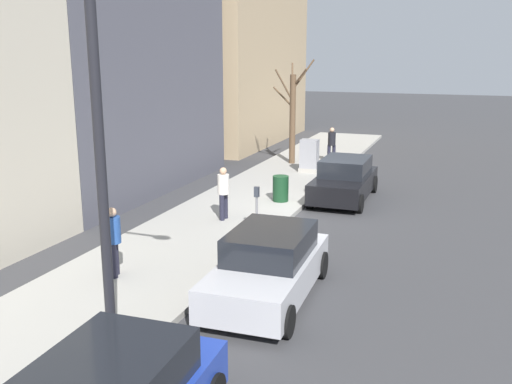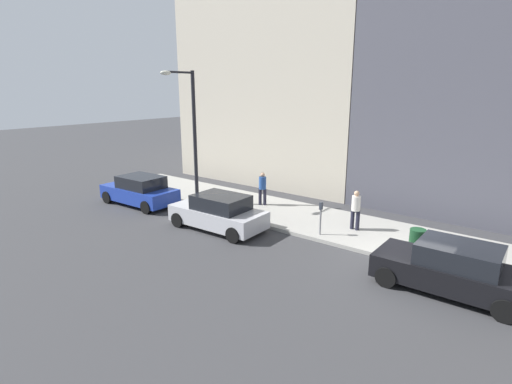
{
  "view_description": "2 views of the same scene",
  "coord_description": "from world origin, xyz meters",
  "px_view_note": "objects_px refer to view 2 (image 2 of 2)",
  "views": [
    {
      "loc": [
        -5.09,
        18.56,
        5.24
      ],
      "look_at": [
        0.88,
        2.53,
        1.05
      ],
      "focal_mm": 40.0,
      "sensor_mm": 36.0,
      "label": 1
    },
    {
      "loc": [
        -13.02,
        -3.64,
        5.89
      ],
      "look_at": [
        -0.47,
        6.18,
        1.69
      ],
      "focal_mm": 28.0,
      "sensor_mm": 36.0,
      "label": 2
    }
  ],
  "objects_px": {
    "trash_bin": "(417,241)",
    "parked_car_silver": "(219,213)",
    "pedestrian_far_corner": "(263,187)",
    "parking_meter": "(321,215)",
    "pedestrian_midblock": "(356,208)",
    "parked_car_black": "(452,269)",
    "office_block_center": "(505,12)",
    "office_tower_right": "(309,13)",
    "streetlamp": "(190,127)",
    "parked_car_blue": "(140,191)"
  },
  "relations": [
    {
      "from": "parked_car_silver",
      "to": "pedestrian_far_corner",
      "type": "bearing_deg",
      "value": 4.72
    },
    {
      "from": "pedestrian_midblock",
      "to": "parked_car_silver",
      "type": "bearing_deg",
      "value": 35.84
    },
    {
      "from": "pedestrian_far_corner",
      "to": "office_block_center",
      "type": "bearing_deg",
      "value": 21.08
    },
    {
      "from": "trash_bin",
      "to": "office_block_center",
      "type": "bearing_deg",
      "value": -1.77
    },
    {
      "from": "parked_car_blue",
      "to": "trash_bin",
      "type": "height_order",
      "value": "parked_car_blue"
    },
    {
      "from": "streetlamp",
      "to": "pedestrian_far_corner",
      "type": "bearing_deg",
      "value": -53.32
    },
    {
      "from": "pedestrian_midblock",
      "to": "pedestrian_far_corner",
      "type": "xyz_separation_m",
      "value": [
        0.5,
        5.19,
        0.0
      ]
    },
    {
      "from": "office_tower_right",
      "to": "pedestrian_far_corner",
      "type": "bearing_deg",
      "value": -160.92
    },
    {
      "from": "pedestrian_midblock",
      "to": "office_block_center",
      "type": "relative_size",
      "value": 0.09
    },
    {
      "from": "parked_car_silver",
      "to": "office_block_center",
      "type": "bearing_deg",
      "value": -35.03
    },
    {
      "from": "parked_car_silver",
      "to": "pedestrian_far_corner",
      "type": "distance_m",
      "value": 3.69
    },
    {
      "from": "pedestrian_midblock",
      "to": "office_block_center",
      "type": "height_order",
      "value": "office_block_center"
    },
    {
      "from": "parking_meter",
      "to": "pedestrian_midblock",
      "type": "height_order",
      "value": "pedestrian_midblock"
    },
    {
      "from": "parked_car_black",
      "to": "trash_bin",
      "type": "bearing_deg",
      "value": 38.27
    },
    {
      "from": "parking_meter",
      "to": "pedestrian_far_corner",
      "type": "height_order",
      "value": "pedestrian_far_corner"
    },
    {
      "from": "parked_car_blue",
      "to": "pedestrian_midblock",
      "type": "distance_m",
      "value": 10.92
    },
    {
      "from": "pedestrian_far_corner",
      "to": "pedestrian_midblock",
      "type": "bearing_deg",
      "value": -29.83
    },
    {
      "from": "streetlamp",
      "to": "pedestrian_midblock",
      "type": "distance_m",
      "value": 8.66
    },
    {
      "from": "streetlamp",
      "to": "pedestrian_far_corner",
      "type": "height_order",
      "value": "streetlamp"
    },
    {
      "from": "parked_car_black",
      "to": "office_tower_right",
      "type": "bearing_deg",
      "value": 44.65
    },
    {
      "from": "parked_car_black",
      "to": "parked_car_silver",
      "type": "relative_size",
      "value": 0.99
    },
    {
      "from": "pedestrian_midblock",
      "to": "pedestrian_far_corner",
      "type": "height_order",
      "value": "same"
    },
    {
      "from": "trash_bin",
      "to": "office_tower_right",
      "type": "bearing_deg",
      "value": 46.08
    },
    {
      "from": "parked_car_blue",
      "to": "parking_meter",
      "type": "relative_size",
      "value": 3.16
    },
    {
      "from": "parked_car_black",
      "to": "parked_car_silver",
      "type": "bearing_deg",
      "value": 91.16
    },
    {
      "from": "parked_car_silver",
      "to": "pedestrian_far_corner",
      "type": "xyz_separation_m",
      "value": [
        3.65,
        0.42,
        0.35
      ]
    },
    {
      "from": "parking_meter",
      "to": "pedestrian_far_corner",
      "type": "xyz_separation_m",
      "value": [
        1.92,
        4.35,
        0.11
      ]
    },
    {
      "from": "trash_bin",
      "to": "pedestrian_midblock",
      "type": "bearing_deg",
      "value": 70.92
    },
    {
      "from": "parked_car_black",
      "to": "parking_meter",
      "type": "relative_size",
      "value": 3.12
    },
    {
      "from": "office_tower_right",
      "to": "parked_car_silver",
      "type": "bearing_deg",
      "value": -164.29
    },
    {
      "from": "parked_car_blue",
      "to": "pedestrian_far_corner",
      "type": "xyz_separation_m",
      "value": [
        3.44,
        -5.31,
        0.35
      ]
    },
    {
      "from": "trash_bin",
      "to": "parked_car_silver",
      "type": "bearing_deg",
      "value": 106.12
    },
    {
      "from": "streetlamp",
      "to": "parking_meter",
      "type": "bearing_deg",
      "value": -88.66
    },
    {
      "from": "parked_car_silver",
      "to": "parked_car_blue",
      "type": "relative_size",
      "value": 1.0
    },
    {
      "from": "parked_car_blue",
      "to": "trash_bin",
      "type": "relative_size",
      "value": 4.74
    },
    {
      "from": "parking_meter",
      "to": "pedestrian_far_corner",
      "type": "relative_size",
      "value": 0.81
    },
    {
      "from": "pedestrian_far_corner",
      "to": "parked_car_silver",
      "type": "bearing_deg",
      "value": -107.68
    },
    {
      "from": "parked_car_black",
      "to": "parked_car_blue",
      "type": "xyz_separation_m",
      "value": [
        -0.04,
        14.85,
        0.0
      ]
    },
    {
      "from": "trash_bin",
      "to": "office_tower_right",
      "type": "relative_size",
      "value": 0.04
    },
    {
      "from": "parking_meter",
      "to": "office_tower_right",
      "type": "relative_size",
      "value": 0.06
    },
    {
      "from": "trash_bin",
      "to": "streetlamp",
      "type": "bearing_deg",
      "value": 93.28
    },
    {
      "from": "parking_meter",
      "to": "office_block_center",
      "type": "xyz_separation_m",
      "value": [
        10.32,
        -3.94,
        8.41
      ]
    },
    {
      "from": "parked_car_blue",
      "to": "parked_car_black",
      "type": "bearing_deg",
      "value": -92.1
    },
    {
      "from": "streetlamp",
      "to": "pedestrian_midblock",
      "type": "bearing_deg",
      "value": -78.8
    },
    {
      "from": "trash_bin",
      "to": "office_block_center",
      "type": "height_order",
      "value": "office_block_center"
    },
    {
      "from": "parked_car_black",
      "to": "pedestrian_far_corner",
      "type": "relative_size",
      "value": 2.54
    },
    {
      "from": "office_block_center",
      "to": "office_tower_right",
      "type": "relative_size",
      "value": 0.88
    },
    {
      "from": "parked_car_silver",
      "to": "office_block_center",
      "type": "relative_size",
      "value": 0.23
    },
    {
      "from": "parked_car_black",
      "to": "pedestrian_far_corner",
      "type": "xyz_separation_m",
      "value": [
        3.4,
        9.53,
        0.35
      ]
    },
    {
      "from": "parked_car_silver",
      "to": "office_block_center",
      "type": "distance_m",
      "value": 16.8
    }
  ]
}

